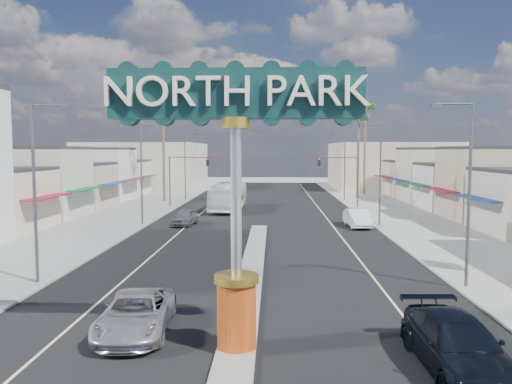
# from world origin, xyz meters

# --- Properties ---
(ground) EXTENTS (160.00, 160.00, 0.00)m
(ground) POSITION_xyz_m (0.00, 30.00, 0.00)
(ground) COLOR gray
(ground) RESTS_ON ground
(road) EXTENTS (20.00, 120.00, 0.01)m
(road) POSITION_xyz_m (0.00, 30.00, 0.01)
(road) COLOR black
(road) RESTS_ON ground
(median_island) EXTENTS (1.30, 30.00, 0.16)m
(median_island) POSITION_xyz_m (0.00, 14.00, 0.08)
(median_island) COLOR gray
(median_island) RESTS_ON ground
(sidewalk_left) EXTENTS (8.00, 120.00, 0.12)m
(sidewalk_left) POSITION_xyz_m (-14.00, 30.00, 0.06)
(sidewalk_left) COLOR gray
(sidewalk_left) RESTS_ON ground
(sidewalk_right) EXTENTS (8.00, 120.00, 0.12)m
(sidewalk_right) POSITION_xyz_m (14.00, 30.00, 0.06)
(sidewalk_right) COLOR gray
(sidewalk_right) RESTS_ON ground
(storefront_row_left) EXTENTS (12.00, 42.00, 6.00)m
(storefront_row_left) POSITION_xyz_m (-24.00, 43.00, 3.00)
(storefront_row_left) COLOR beige
(storefront_row_left) RESTS_ON ground
(storefront_row_right) EXTENTS (12.00, 42.00, 6.00)m
(storefront_row_right) POSITION_xyz_m (24.00, 43.00, 3.00)
(storefront_row_right) COLOR #B7B29E
(storefront_row_right) RESTS_ON ground
(backdrop_far_left) EXTENTS (20.00, 20.00, 8.00)m
(backdrop_far_left) POSITION_xyz_m (-22.00, 75.00, 4.00)
(backdrop_far_left) COLOR #B7B29E
(backdrop_far_left) RESTS_ON ground
(backdrop_far_right) EXTENTS (20.00, 20.00, 8.00)m
(backdrop_far_right) POSITION_xyz_m (22.00, 75.00, 4.00)
(backdrop_far_right) COLOR beige
(backdrop_far_right) RESTS_ON ground
(gateway_sign) EXTENTS (8.20, 1.50, 9.15)m
(gateway_sign) POSITION_xyz_m (0.00, 1.98, 5.93)
(gateway_sign) COLOR red
(gateway_sign) RESTS_ON median_island
(traffic_signal_left) EXTENTS (5.09, 0.45, 6.00)m
(traffic_signal_left) POSITION_xyz_m (-9.18, 43.99, 4.27)
(traffic_signal_left) COLOR #47474C
(traffic_signal_left) RESTS_ON ground
(traffic_signal_right) EXTENTS (5.09, 0.45, 6.00)m
(traffic_signal_right) POSITION_xyz_m (9.18, 43.99, 4.27)
(traffic_signal_right) COLOR #47474C
(traffic_signal_right) RESTS_ON ground
(streetlight_l_near) EXTENTS (2.03, 0.22, 9.00)m
(streetlight_l_near) POSITION_xyz_m (-10.43, 10.00, 5.07)
(streetlight_l_near) COLOR #47474C
(streetlight_l_near) RESTS_ON ground
(streetlight_l_mid) EXTENTS (2.03, 0.22, 9.00)m
(streetlight_l_mid) POSITION_xyz_m (-10.43, 30.00, 5.07)
(streetlight_l_mid) COLOR #47474C
(streetlight_l_mid) RESTS_ON ground
(streetlight_l_far) EXTENTS (2.03, 0.22, 9.00)m
(streetlight_l_far) POSITION_xyz_m (-10.43, 52.00, 5.07)
(streetlight_l_far) COLOR #47474C
(streetlight_l_far) RESTS_ON ground
(streetlight_r_near) EXTENTS (2.03, 0.22, 9.00)m
(streetlight_r_near) POSITION_xyz_m (10.43, 10.00, 5.07)
(streetlight_r_near) COLOR #47474C
(streetlight_r_near) RESTS_ON ground
(streetlight_r_mid) EXTENTS (2.03, 0.22, 9.00)m
(streetlight_r_mid) POSITION_xyz_m (10.43, 30.00, 5.07)
(streetlight_r_mid) COLOR #47474C
(streetlight_r_mid) RESTS_ON ground
(streetlight_r_far) EXTENTS (2.03, 0.22, 9.00)m
(streetlight_r_far) POSITION_xyz_m (10.43, 52.00, 5.07)
(streetlight_r_far) COLOR #47474C
(streetlight_r_far) RESTS_ON ground
(palm_left_far) EXTENTS (2.60, 2.60, 13.10)m
(palm_left_far) POSITION_xyz_m (-13.00, 50.00, 11.50)
(palm_left_far) COLOR brown
(palm_left_far) RESTS_ON ground
(palm_right_mid) EXTENTS (2.60, 2.60, 12.10)m
(palm_right_mid) POSITION_xyz_m (13.00, 56.00, 10.60)
(palm_right_mid) COLOR brown
(palm_right_mid) RESTS_ON ground
(palm_right_far) EXTENTS (2.60, 2.60, 14.10)m
(palm_right_far) POSITION_xyz_m (15.00, 62.00, 12.39)
(palm_right_far) COLOR brown
(palm_right_far) RESTS_ON ground
(suv_left) EXTENTS (2.77, 5.37, 1.45)m
(suv_left) POSITION_xyz_m (-3.82, 3.56, 0.72)
(suv_left) COLOR silver
(suv_left) RESTS_ON ground
(suv_right) EXTENTS (2.51, 5.72, 1.63)m
(suv_right) POSITION_xyz_m (6.82, 0.75, 0.82)
(suv_right) COLOR black
(suv_right) RESTS_ON ground
(car_parked_left) EXTENTS (2.12, 4.40, 1.45)m
(car_parked_left) POSITION_xyz_m (-6.74, 29.98, 0.73)
(car_parked_left) COLOR slate
(car_parked_left) RESTS_ON ground
(car_parked_right) EXTENTS (1.97, 4.84, 1.56)m
(car_parked_right) POSITION_xyz_m (8.58, 29.51, 0.78)
(car_parked_right) COLOR white
(car_parked_right) RESTS_ON ground
(city_bus) EXTENTS (3.50, 11.08, 3.04)m
(city_bus) POSITION_xyz_m (-3.86, 41.59, 1.52)
(city_bus) COLOR silver
(city_bus) RESTS_ON ground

